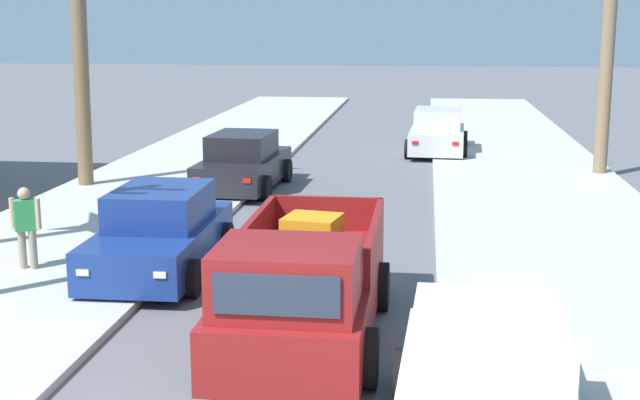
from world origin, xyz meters
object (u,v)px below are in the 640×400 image
Objects in this scene: car_left_mid at (243,163)px; car_right_mid at (160,234)px; pickup_truck at (304,291)px; pedestrian at (26,225)px; car_left_near at (485,396)px; car_right_near at (438,133)px.

car_right_mid is (0.15, -7.77, 0.00)m from car_left_mid.
pickup_truck reaches higher than pedestrian.
car_left_near is at bearing -52.45° from pickup_truck.
pickup_truck is at bearing 127.55° from car_left_near.
pedestrian is at bearing -104.66° from car_left_mid.
pedestrian is (-7.63, 5.72, 0.20)m from car_left_near.
car_left_near is at bearing -49.14° from car_right_mid.
pickup_truck is 6.00m from pedestrian.
pickup_truck is 1.21× the size of car_left_mid.
pedestrian reaches higher than car_right_near.
car_left_mid is (-5.48, 13.93, 0.00)m from car_left_near.
pedestrian reaches higher than car_left_near.
car_right_near is at bearing 90.70° from car_left_near.
car_right_near is at bearing 71.12° from car_right_mid.
car_right_near is 16.96m from pedestrian.
car_left_near is at bearing -36.84° from pedestrian.
pickup_truck reaches higher than car_right_near.
car_right_mid is at bearing -88.89° from car_left_mid.
car_right_near is at bearing 83.57° from pickup_truck.
pickup_truck is 11.41m from car_left_mid.
pickup_truck is at bearing -46.30° from car_right_mid.
car_left_near is (2.29, -2.98, -0.08)m from pickup_truck.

